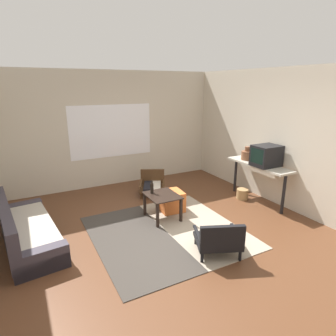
# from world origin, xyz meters

# --- Properties ---
(ground_plane) EXTENTS (7.80, 7.80, 0.00)m
(ground_plane) POSITION_xyz_m (0.00, 0.00, 0.00)
(ground_plane) COLOR #56331E
(far_wall_with_window) EXTENTS (5.60, 0.13, 2.70)m
(far_wall_with_window) POSITION_xyz_m (0.00, 3.06, 1.35)
(far_wall_with_window) COLOR beige
(far_wall_with_window) RESTS_ON ground
(side_wall_right) EXTENTS (0.12, 6.60, 2.70)m
(side_wall_right) POSITION_xyz_m (2.66, 0.30, 1.35)
(side_wall_right) COLOR beige
(side_wall_right) RESTS_ON ground
(area_rug) EXTENTS (2.36, 2.38, 0.01)m
(area_rug) POSITION_xyz_m (0.03, 0.24, 0.01)
(area_rug) COLOR #38332D
(area_rug) RESTS_ON ground
(couch) EXTENTS (0.91, 2.01, 0.69)m
(couch) POSITION_xyz_m (-2.06, 0.94, 0.22)
(couch) COLOR #38333D
(couch) RESTS_ON ground
(coffee_table) EXTENTS (0.54, 0.63, 0.46)m
(coffee_table) POSITION_xyz_m (0.20, 0.73, 0.37)
(coffee_table) COLOR black
(coffee_table) RESTS_ON ground
(armchair_by_window) EXTENTS (0.77, 0.80, 0.50)m
(armchair_by_window) POSITION_xyz_m (0.57, 1.97, 0.22)
(armchair_by_window) COLOR #472D19
(armchair_by_window) RESTS_ON ground
(armchair_striped_foreground) EXTENTS (0.79, 0.75, 0.55)m
(armchair_striped_foreground) POSITION_xyz_m (0.38, -0.69, 0.26)
(armchair_striped_foreground) COLOR black
(armchair_striped_foreground) RESTS_ON ground
(ottoman_orange) EXTENTS (0.47, 0.47, 0.39)m
(ottoman_orange) POSITION_xyz_m (0.50, 0.96, 0.20)
(ottoman_orange) COLOR #D1662D
(ottoman_orange) RESTS_ON ground
(console_shelf) EXTENTS (0.42, 1.47, 0.82)m
(console_shelf) POSITION_xyz_m (2.30, 0.52, 0.73)
(console_shelf) COLOR #B2AD9E
(console_shelf) RESTS_ON ground
(crt_television) EXTENTS (0.51, 0.41, 0.41)m
(crt_television) POSITION_xyz_m (2.30, 0.35, 1.03)
(crt_television) COLOR black
(crt_television) RESTS_ON console_shelf
(clay_vase) EXTENTS (0.23, 0.23, 0.28)m
(clay_vase) POSITION_xyz_m (2.30, 0.89, 0.93)
(clay_vase) COLOR brown
(clay_vase) RESTS_ON console_shelf
(glass_bottle) EXTENTS (0.06, 0.06, 0.25)m
(glass_bottle) POSITION_xyz_m (0.07, 0.89, 0.57)
(glass_bottle) COLOR black
(glass_bottle) RESTS_ON coffee_table
(wicker_basket) EXTENTS (0.25, 0.25, 0.22)m
(wicker_basket) POSITION_xyz_m (2.15, 0.76, 0.11)
(wicker_basket) COLOR #9E7A4C
(wicker_basket) RESTS_ON ground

